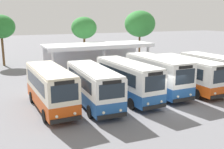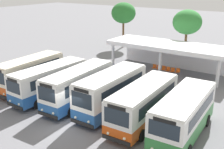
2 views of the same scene
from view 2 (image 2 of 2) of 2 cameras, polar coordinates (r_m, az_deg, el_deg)
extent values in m
plane|color=slate|center=(21.83, -8.39, -10.09)|extent=(180.00, 180.00, 0.00)
cylinder|color=black|center=(27.35, -18.06, -3.73)|extent=(0.26, 0.91, 0.90)
cylinder|color=black|center=(28.84, -20.68, -2.87)|extent=(0.26, 0.91, 0.90)
cylinder|color=black|center=(30.27, -11.52, -1.01)|extent=(0.26, 0.91, 0.90)
cylinder|color=black|center=(31.62, -14.20, -0.36)|extent=(0.26, 0.91, 0.90)
cube|color=#D14C14|center=(29.32, -16.06, -1.15)|extent=(2.42, 7.50, 0.98)
cube|color=beige|center=(28.92, -16.29, 1.31)|extent=(2.42, 7.50, 1.66)
cube|color=beige|center=(28.68, -16.45, 3.01)|extent=(2.34, 7.28, 0.12)
cube|color=black|center=(27.26, -21.74, -4.06)|extent=(2.01, 0.18, 0.28)
cube|color=#1E2833|center=(28.22, -14.71, 1.14)|extent=(0.29, 5.93, 0.91)
cube|color=#1E2833|center=(29.73, -17.52, 1.76)|extent=(0.29, 5.93, 0.91)
sphere|color=#EAEACC|center=(26.72, -21.05, -3.72)|extent=(0.20, 0.20, 0.20)
cylinder|color=black|center=(24.78, -14.84, -5.75)|extent=(0.25, 0.91, 0.90)
cylinder|color=black|center=(26.32, -17.70, -4.57)|extent=(0.25, 0.91, 0.90)
cylinder|color=black|center=(27.79, -7.14, -2.56)|extent=(0.25, 0.91, 0.90)
cylinder|color=black|center=(29.17, -10.10, -1.68)|extent=(0.25, 0.91, 0.90)
cube|color=#23569E|center=(26.78, -12.33, -2.71)|extent=(2.46, 7.89, 0.98)
cube|color=white|center=(26.36, -12.52, -0.17)|extent=(2.46, 7.89, 1.52)
cube|color=white|center=(26.12, -12.64, 1.53)|extent=(2.39, 7.66, 0.12)
cube|color=black|center=(24.72, -19.09, -6.06)|extent=(2.06, 0.18, 0.28)
cube|color=#1E2833|center=(24.14, -19.42, -2.45)|extent=(1.78, 0.12, 0.99)
cube|color=black|center=(23.94, -19.56, -1.13)|extent=(1.30, 0.10, 0.24)
cube|color=#1E2833|center=(25.65, -10.76, -0.47)|extent=(0.28, 6.25, 0.84)
cube|color=#1E2833|center=(27.19, -13.87, 0.41)|extent=(0.28, 6.25, 0.84)
sphere|color=#EAEACC|center=(24.15, -18.33, -5.77)|extent=(0.20, 0.20, 0.20)
sphere|color=#EAEACC|center=(25.07, -19.94, -5.04)|extent=(0.20, 0.20, 0.20)
cylinder|color=black|center=(22.83, -8.39, -7.47)|extent=(0.26, 0.91, 0.90)
cylinder|color=black|center=(24.07, -12.09, -6.28)|extent=(0.26, 0.91, 0.90)
cylinder|color=black|center=(26.36, -1.65, -3.61)|extent=(0.26, 0.91, 0.90)
cylinder|color=black|center=(27.44, -5.17, -2.77)|extent=(0.26, 0.91, 0.90)
cube|color=#23569E|center=(24.94, -6.66, -4.04)|extent=(2.43, 7.88, 0.96)
cube|color=white|center=(24.47, -6.77, -1.16)|extent=(2.43, 7.88, 1.71)
cube|color=white|center=(24.18, -6.85, 0.89)|extent=(2.36, 7.65, 0.12)
cube|color=black|center=(22.43, -12.89, -8.05)|extent=(2.01, 0.18, 0.28)
cube|color=#1E2833|center=(21.76, -13.13, -3.95)|extent=(1.73, 0.12, 1.11)
cube|color=black|center=(21.51, -13.26, -2.26)|extent=(1.27, 0.10, 0.24)
cube|color=#1E2833|center=(23.92, -4.66, -1.42)|extent=(0.29, 6.24, 0.94)
cube|color=#1E2833|center=(25.16, -8.51, -0.56)|extent=(0.29, 6.24, 0.94)
sphere|color=#EAEACC|center=(21.93, -11.83, -7.71)|extent=(0.20, 0.20, 0.20)
sphere|color=#EAEACC|center=(22.68, -13.99, -6.96)|extent=(0.20, 0.20, 0.20)
cylinder|color=black|center=(21.31, -1.28, -9.26)|extent=(0.22, 0.90, 0.90)
cylinder|color=black|center=(22.47, -5.78, -7.80)|extent=(0.22, 0.90, 0.90)
cylinder|color=black|center=(24.92, 4.98, -5.03)|extent=(0.22, 0.90, 0.90)
cylinder|color=black|center=(25.92, 0.85, -4.00)|extent=(0.22, 0.90, 0.90)
cube|color=#23569E|center=(23.41, -0.11, -5.41)|extent=(2.26, 7.60, 1.00)
cube|color=white|center=(22.87, -0.11, -2.19)|extent=(2.26, 7.60, 1.81)
cube|color=white|center=(22.55, -0.11, 0.10)|extent=(2.19, 7.37, 0.12)
cube|color=black|center=(20.83, -6.09, -9.84)|extent=(2.12, 0.11, 0.28)
cube|color=#1E2833|center=(20.06, -6.18, -5.22)|extent=(1.83, 0.06, 1.17)
cube|color=black|center=(19.78, -6.26, -3.27)|extent=(1.34, 0.05, 0.24)
cube|color=#1E2833|center=(22.37, 2.39, -2.55)|extent=(0.06, 6.07, 0.99)
cube|color=#1E2833|center=(23.53, -2.21, -1.47)|extent=(0.06, 6.07, 0.99)
sphere|color=#EAEACC|center=(20.34, -4.75, -9.54)|extent=(0.20, 0.20, 0.20)
sphere|color=#EAEACC|center=(21.05, -7.40, -8.61)|extent=(0.20, 0.20, 0.20)
cylinder|color=black|center=(19.51, 5.96, -12.19)|extent=(0.24, 0.91, 0.90)
cylinder|color=black|center=(20.41, 0.48, -10.59)|extent=(0.24, 0.91, 0.90)
cylinder|color=black|center=(23.47, 11.38, -6.90)|extent=(0.24, 0.91, 0.90)
cylinder|color=black|center=(24.23, 6.64, -5.80)|extent=(0.24, 0.91, 0.90)
cube|color=#D14C14|center=(21.66, 6.38, -7.75)|extent=(2.45, 7.89, 0.91)
cube|color=silver|center=(21.13, 6.50, -4.64)|extent=(2.45, 7.89, 1.65)
cube|color=silver|center=(20.80, 6.59, -2.39)|extent=(2.38, 7.65, 0.12)
cube|color=black|center=(18.77, 0.80, -13.16)|extent=(2.14, 0.15, 0.28)
cube|color=#1E2833|center=(18.00, 0.90, -8.64)|extent=(1.85, 0.10, 1.07)
cube|color=black|center=(17.71, 0.92, -6.76)|extent=(1.35, 0.08, 0.24)
cube|color=#1E2833|center=(20.78, 9.39, -5.04)|extent=(0.20, 6.27, 0.91)
cube|color=#1E2833|center=(21.66, 3.97, -3.82)|extent=(0.20, 6.27, 0.91)
sphere|color=#EAEACC|center=(18.35, 2.51, -12.85)|extent=(0.20, 0.20, 0.20)
sphere|color=#EAEACC|center=(18.90, -0.80, -11.81)|extent=(0.20, 0.20, 0.20)
cylinder|color=black|center=(19.02, 8.58, -13.17)|extent=(0.26, 0.91, 0.90)
cylinder|color=black|center=(22.42, 18.74, -8.83)|extent=(0.26, 0.91, 0.90)
cylinder|color=black|center=(22.91, 13.32, -7.70)|extent=(0.26, 0.91, 0.90)
cube|color=#337F3D|center=(20.40, 14.22, -9.69)|extent=(2.62, 7.64, 1.09)
cube|color=white|center=(19.84, 14.52, -6.38)|extent=(2.62, 7.64, 1.50)
cube|color=white|center=(19.52, 14.71, -4.22)|extent=(2.54, 7.42, 0.12)
cube|color=#1E2833|center=(16.61, 10.45, -11.02)|extent=(1.91, 0.13, 0.98)
cube|color=black|center=(16.34, 10.57, -9.24)|extent=(1.39, 0.11, 0.24)
cube|color=#1E2833|center=(19.65, 17.83, -6.79)|extent=(0.28, 6.04, 0.83)
cube|color=#1E2833|center=(20.22, 11.51, -5.50)|extent=(0.28, 6.04, 0.83)
sphere|color=#EAEACC|center=(17.53, 8.13, -14.69)|extent=(0.20, 0.20, 0.20)
cylinder|color=silver|center=(35.20, 0.21, 4.08)|extent=(0.36, 0.36, 3.20)
cylinder|color=silver|center=(32.21, 9.69, 2.44)|extent=(0.36, 0.36, 3.20)
cylinder|color=silver|center=(30.29, 20.70, 0.44)|extent=(0.36, 0.36, 3.20)
cube|color=white|center=(35.85, 12.44, 3.91)|extent=(13.57, 0.20, 3.20)
cube|color=white|center=(33.53, 11.25, 5.98)|extent=(14.07, 4.98, 0.20)
cube|color=white|center=(31.40, 9.45, 4.79)|extent=(14.07, 0.10, 0.28)
cylinder|color=slate|center=(33.83, 8.60, 0.83)|extent=(0.03, 0.03, 0.44)
cylinder|color=slate|center=(33.98, 8.07, 0.94)|extent=(0.03, 0.03, 0.44)
cylinder|color=slate|center=(34.13, 8.87, 0.98)|extent=(0.03, 0.03, 0.44)
cylinder|color=slate|center=(34.28, 8.35, 1.08)|extent=(0.03, 0.03, 0.44)
cube|color=#D85919|center=(33.98, 8.49, 1.35)|extent=(0.45, 0.45, 0.04)
cube|color=#D85919|center=(34.10, 8.66, 1.75)|extent=(0.44, 0.05, 0.40)
cylinder|color=slate|center=(33.52, 9.44, 0.63)|extent=(0.03, 0.03, 0.44)
cylinder|color=slate|center=(33.67, 8.90, 0.73)|extent=(0.03, 0.03, 0.44)
cylinder|color=slate|center=(33.83, 9.70, 0.77)|extent=(0.03, 0.03, 0.44)
cylinder|color=slate|center=(33.97, 9.17, 0.88)|extent=(0.03, 0.03, 0.44)
cube|color=#D85919|center=(33.68, 9.33, 1.14)|extent=(0.45, 0.45, 0.04)
cube|color=#D85919|center=(33.79, 9.50, 1.55)|extent=(0.44, 0.05, 0.40)
cylinder|color=slate|center=(33.39, 10.42, 0.50)|extent=(0.03, 0.03, 0.44)
cylinder|color=slate|center=(33.53, 9.88, 0.60)|extent=(0.03, 0.03, 0.44)
cylinder|color=slate|center=(33.69, 10.68, 0.65)|extent=(0.03, 0.03, 0.44)
cylinder|color=slate|center=(33.83, 10.14, 0.75)|extent=(0.03, 0.03, 0.44)
cube|color=#D85919|center=(33.54, 10.30, 1.02)|extent=(0.45, 0.45, 0.04)
cube|color=#D85919|center=(33.65, 10.47, 1.42)|extent=(0.44, 0.05, 0.40)
cylinder|color=slate|center=(33.10, 11.29, 0.28)|extent=(0.03, 0.03, 0.44)
cylinder|color=slate|center=(33.24, 10.74, 0.39)|extent=(0.03, 0.03, 0.44)
cylinder|color=slate|center=(33.41, 11.54, 0.44)|extent=(0.03, 0.03, 0.44)
cylinder|color=slate|center=(33.54, 11.00, 0.55)|extent=(0.03, 0.03, 0.44)
cube|color=#D85919|center=(33.25, 11.17, 0.81)|extent=(0.45, 0.45, 0.04)
cube|color=#D85919|center=(33.37, 11.33, 1.22)|extent=(0.44, 0.05, 0.40)
cylinder|color=slate|center=(32.88, 12.21, 0.09)|extent=(0.03, 0.03, 0.44)
cylinder|color=slate|center=(33.01, 11.65, 0.21)|extent=(0.03, 0.03, 0.44)
cylinder|color=slate|center=(33.19, 12.46, 0.25)|extent=(0.03, 0.03, 0.44)
cylinder|color=slate|center=(33.32, 11.90, 0.36)|extent=(0.03, 0.03, 0.44)
cube|color=#D85919|center=(33.02, 12.08, 0.62)|extent=(0.45, 0.45, 0.04)
cube|color=#D85919|center=(33.14, 12.25, 1.04)|extent=(0.44, 0.05, 0.40)
cylinder|color=slate|center=(32.79, 13.23, -0.03)|extent=(0.03, 0.03, 0.44)
cylinder|color=slate|center=(32.91, 12.67, 0.08)|extent=(0.03, 0.03, 0.44)
cylinder|color=slate|center=(33.10, 13.47, 0.12)|extent=(0.03, 0.03, 0.44)
cylinder|color=slate|center=(33.22, 12.92, 0.24)|extent=(0.03, 0.03, 0.44)
cube|color=#D85919|center=(32.93, 13.10, 0.50)|extent=(0.45, 0.45, 0.04)
cube|color=#D85919|center=(33.05, 13.27, 0.92)|extent=(0.44, 0.05, 0.40)
cylinder|color=brown|center=(39.14, 14.60, 5.42)|extent=(0.32, 0.32, 3.81)
ellipsoid|color=#338438|center=(38.55, 15.00, 10.24)|extent=(3.77, 3.77, 3.21)
cylinder|color=brown|center=(46.08, 2.29, 8.07)|extent=(0.32, 0.32, 4.05)
ellipsoid|color=#28722D|center=(45.58, 2.35, 12.36)|extent=(3.85, 3.85, 3.27)
camera|label=1|loc=(25.52, -58.33, 1.59)|focal=42.02mm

